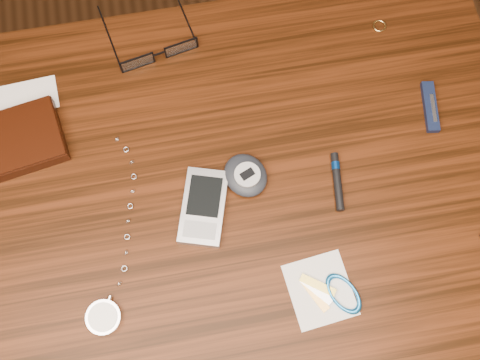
{
  "coord_description": "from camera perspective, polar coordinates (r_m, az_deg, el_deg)",
  "views": [
    {
      "loc": [
        0.02,
        -0.24,
        1.59
      ],
      "look_at": [
        0.07,
        0.03,
        0.76
      ],
      "focal_mm": 45.0,
      "sensor_mm": 36.0,
      "label": 1
    }
  ],
  "objects": [
    {
      "name": "ground",
      "position": [
        1.61,
        -2.22,
        -10.13
      ],
      "size": [
        3.8,
        3.8,
        0.0
      ],
      "primitive_type": "plane",
      "color": "#472814",
      "rests_on": "ground"
    },
    {
      "name": "eyeglasses",
      "position": [
        0.97,
        -7.79,
        12.0
      ],
      "size": [
        0.15,
        0.15,
        0.03
      ],
      "color": "black",
      "rests_on": "desk"
    },
    {
      "name": "wallet_and_card",
      "position": [
        0.95,
        -20.12,
        3.68
      ],
      "size": [
        0.14,
        0.17,
        0.03
      ],
      "color": "black",
      "rests_on": "desk"
    },
    {
      "name": "notepad_keys",
      "position": [
        0.86,
        8.75,
        -10.45
      ],
      "size": [
        0.11,
        0.1,
        0.01
      ],
      "color": "silver",
      "rests_on": "desk"
    },
    {
      "name": "pocket_watch",
      "position": [
        0.86,
        -12.7,
        -12.09
      ],
      "size": [
        0.09,
        0.29,
        0.02
      ],
      "color": "silver",
      "rests_on": "desk"
    },
    {
      "name": "gold_ring",
      "position": [
        1.03,
        13.08,
        14.05
      ],
      "size": [
        0.03,
        0.03,
        0.0
      ],
      "primitive_type": "torus",
      "rotation": [
        0.0,
        0.0,
        0.12
      ],
      "color": "#DDAD5E",
      "rests_on": "desk"
    },
    {
      "name": "pedometer",
      "position": [
        0.88,
        0.54,
        0.45
      ],
      "size": [
        0.08,
        0.09,
        0.03
      ],
      "color": "black",
      "rests_on": "desk"
    },
    {
      "name": "pocket_knife",
      "position": [
        0.97,
        17.59,
        6.63
      ],
      "size": [
        0.03,
        0.08,
        0.01
      ],
      "color": "#111833",
      "rests_on": "desk"
    },
    {
      "name": "black_blue_pen",
      "position": [
        0.89,
        9.2,
        0.04
      ],
      "size": [
        0.02,
        0.09,
        0.01
      ],
      "color": "black",
      "rests_on": "desk"
    },
    {
      "name": "pda_phone",
      "position": [
        0.87,
        -3.48,
        -2.56
      ],
      "size": [
        0.09,
        0.13,
        0.02
      ],
      "color": "#AAAAAE",
      "rests_on": "desk"
    },
    {
      "name": "desk",
      "position": [
        0.97,
        -3.62,
        -4.61
      ],
      "size": [
        1.0,
        0.7,
        0.75
      ],
      "color": "#391809",
      "rests_on": "ground"
    }
  ]
}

